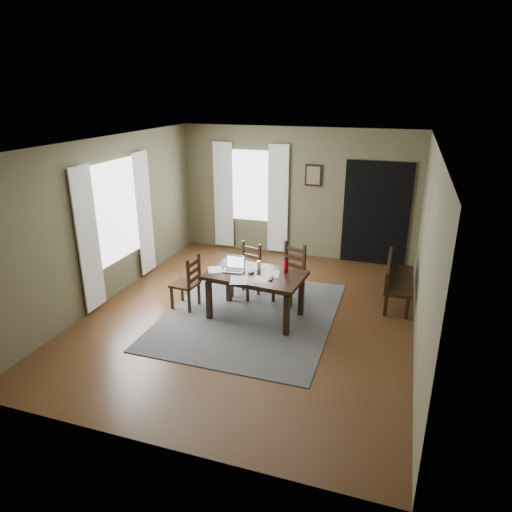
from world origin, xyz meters
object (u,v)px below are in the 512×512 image
(bench, at_px, (395,277))
(laptop, at_px, (234,267))
(chair_back_left, at_px, (247,271))
(dining_table, at_px, (256,279))
(chair_end, at_px, (187,283))
(water_bottle, at_px, (286,265))
(chair_back_right, at_px, (290,274))

(bench, xyz_separation_m, laptop, (-2.40, -1.24, 0.35))
(laptop, bearing_deg, bench, 21.81)
(chair_back_left, distance_m, laptop, 0.77)
(dining_table, height_order, chair_back_left, chair_back_left)
(chair_end, xyz_separation_m, water_bottle, (1.58, 0.23, 0.42))
(laptop, relative_size, water_bottle, 1.27)
(chair_end, bearing_deg, bench, 116.40)
(chair_back_right, height_order, bench, chair_back_right)
(laptop, bearing_deg, chair_back_right, 40.44)
(chair_back_left, bearing_deg, chair_end, -119.06)
(dining_table, distance_m, water_bottle, 0.52)
(water_bottle, bearing_deg, chair_back_right, 97.32)
(chair_back_left, xyz_separation_m, water_bottle, (0.82, -0.53, 0.41))
(dining_table, distance_m, bench, 2.42)
(dining_table, bearing_deg, water_bottle, 29.50)
(laptop, height_order, water_bottle, water_bottle)
(bench, bearing_deg, laptop, 117.31)
(dining_table, xyz_separation_m, chair_back_right, (0.35, 0.77, -0.17))
(water_bottle, bearing_deg, laptop, -168.49)
(dining_table, xyz_separation_m, chair_back_left, (-0.39, 0.72, -0.20))
(chair_end, bearing_deg, laptop, 99.08)
(chair_end, relative_size, laptop, 2.73)
(chair_back_left, bearing_deg, chair_back_right, 19.82)
(dining_table, distance_m, chair_end, 1.17)
(bench, relative_size, laptop, 4.03)
(dining_table, height_order, water_bottle, water_bottle)
(chair_back_right, relative_size, water_bottle, 3.76)
(laptop, bearing_deg, chair_end, 179.45)
(chair_end, height_order, chair_back_right, chair_back_right)
(dining_table, distance_m, chair_back_right, 0.87)
(chair_end, height_order, chair_back_left, chair_back_left)
(chair_end, height_order, laptop, laptop)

